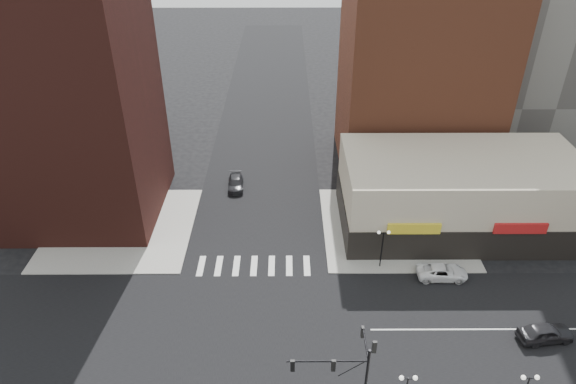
{
  "coord_description": "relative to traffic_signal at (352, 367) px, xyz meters",
  "views": [
    {
      "loc": [
        3.01,
        -29.99,
        32.2
      ],
      "look_at": [
        3.16,
        4.02,
        11.0
      ],
      "focal_mm": 32.0,
      "sensor_mm": 36.0,
      "label": 1
    }
  ],
  "objects": [
    {
      "name": "ground",
      "position": [
        -7.24,
        7.83,
        -4.96
      ],
      "size": [
        240.0,
        240.0,
        0.0
      ],
      "primitive_type": "plane",
      "color": "black",
      "rests_on": "ground"
    },
    {
      "name": "road_ew",
      "position": [
        -7.24,
        7.83,
        -4.95
      ],
      "size": [
        200.0,
        14.0,
        0.02
      ],
      "primitive_type": "cube",
      "color": "black",
      "rests_on": "ground"
    },
    {
      "name": "road_ns",
      "position": [
        -7.24,
        7.83,
        -4.95
      ],
      "size": [
        14.0,
        200.0,
        0.02
      ],
      "primitive_type": "cube",
      "color": "black",
      "rests_on": "ground"
    },
    {
      "name": "sidewalk_nw",
      "position": [
        -21.74,
        22.33,
        -4.9
      ],
      "size": [
        15.0,
        15.0,
        0.12
      ],
      "primitive_type": "cube",
      "color": "gray",
      "rests_on": "ground"
    },
    {
      "name": "sidewalk_ne",
      "position": [
        7.26,
        22.33,
        -4.9
      ],
      "size": [
        15.0,
        15.0,
        0.12
      ],
      "primitive_type": "cube",
      "color": "gray",
      "rests_on": "ground"
    },
    {
      "name": "building_nw",
      "position": [
        -26.24,
        26.33,
        7.54
      ],
      "size": [
        16.0,
        15.0,
        25.0
      ],
      "primitive_type": "cube",
      "color": "#3D1913",
      "rests_on": "ground"
    },
    {
      "name": "building_nw_low",
      "position": [
        -39.24,
        41.83,
        1.04
      ],
      "size": [
        20.0,
        18.0,
        12.0
      ],
      "primitive_type": "cube",
      "color": "#3D1913",
      "rests_on": "ground"
    },
    {
      "name": "building_ne_midrise",
      "position": [
        11.76,
        37.33,
        6.04
      ],
      "size": [
        18.0,
        15.0,
        22.0
      ],
      "primitive_type": "cube",
      "color": "brown",
      "rests_on": "ground"
    },
    {
      "name": "building_ne_row",
      "position": [
        13.76,
        22.83,
        -1.66
      ],
      "size": [
        24.2,
        12.2,
        8.0
      ],
      "color": "#B7AD91",
      "rests_on": "ground"
    },
    {
      "name": "traffic_signal",
      "position": [
        0.0,
        0.0,
        0.0
      ],
      "size": [
        5.59,
        3.09,
        7.77
      ],
      "color": "black",
      "rests_on": "ground"
    },
    {
      "name": "street_lamp_ne",
      "position": [
        4.76,
        15.83,
        -1.67
      ],
      "size": [
        1.22,
        0.32,
        4.16
      ],
      "color": "black",
      "rests_on": "sidewalk_ne"
    },
    {
      "name": "white_suv",
      "position": [
        10.3,
        14.33,
        -4.31
      ],
      "size": [
        4.75,
        2.26,
        1.31
      ],
      "primitive_type": "imported",
      "rotation": [
        0.0,
        0.0,
        1.55
      ],
      "color": "white",
      "rests_on": "ground"
    },
    {
      "name": "dark_sedan_east",
      "position": [
        16.65,
        6.76,
        -4.2
      ],
      "size": [
        4.66,
        2.37,
        1.52
      ],
      "primitive_type": "imported",
      "rotation": [
        0.0,
        0.0,
        1.7
      ],
      "color": "black",
      "rests_on": "ground"
    },
    {
      "name": "dark_sedan_north",
      "position": [
        -10.26,
        30.55,
        -4.32
      ],
      "size": [
        2.06,
        4.5,
        1.28
      ],
      "primitive_type": "imported",
      "rotation": [
        0.0,
        0.0,
        0.06
      ],
      "color": "black",
      "rests_on": "ground"
    }
  ]
}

